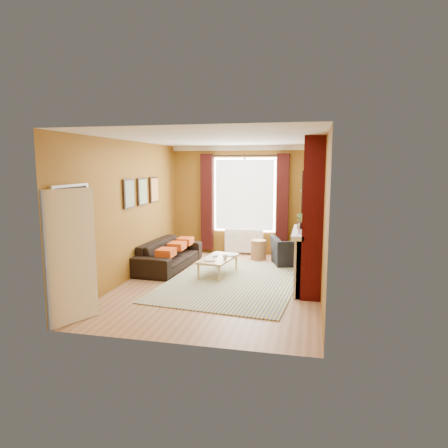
{
  "coord_description": "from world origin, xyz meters",
  "views": [
    {
      "loc": [
        1.7,
        -7.44,
        2.33
      ],
      "look_at": [
        0.0,
        0.25,
        1.15
      ],
      "focal_mm": 32.0,
      "sensor_mm": 36.0,
      "label": 1
    }
  ],
  "objects_px": {
    "coffee_table": "(218,259)",
    "wicker_stool": "(258,250)",
    "sofa": "(169,254)",
    "floor_lamp": "(305,205)",
    "armchair": "(294,251)"
  },
  "relations": [
    {
      "from": "coffee_table",
      "to": "wicker_stool",
      "type": "xyz_separation_m",
      "value": [
        0.64,
        1.63,
        -0.1
      ]
    },
    {
      "from": "coffee_table",
      "to": "wicker_stool",
      "type": "height_order",
      "value": "wicker_stool"
    },
    {
      "from": "coffee_table",
      "to": "floor_lamp",
      "type": "distance_m",
      "value": 2.6
    },
    {
      "from": "sofa",
      "to": "floor_lamp",
      "type": "distance_m",
      "value": 3.4
    },
    {
      "from": "sofa",
      "to": "armchair",
      "type": "height_order",
      "value": "armchair"
    },
    {
      "from": "sofa",
      "to": "coffee_table",
      "type": "bearing_deg",
      "value": -102.57
    },
    {
      "from": "armchair",
      "to": "floor_lamp",
      "type": "distance_m",
      "value": 1.13
    },
    {
      "from": "sofa",
      "to": "wicker_stool",
      "type": "bearing_deg",
      "value": -52.21
    },
    {
      "from": "floor_lamp",
      "to": "coffee_table",
      "type": "bearing_deg",
      "value": -137.09
    },
    {
      "from": "coffee_table",
      "to": "wicker_stool",
      "type": "relative_size",
      "value": 2.54
    },
    {
      "from": "sofa",
      "to": "armchair",
      "type": "distance_m",
      "value": 2.9
    },
    {
      "from": "coffee_table",
      "to": "floor_lamp",
      "type": "xyz_separation_m",
      "value": [
        1.75,
        1.63,
        1.02
      ]
    },
    {
      "from": "sofa",
      "to": "wicker_stool",
      "type": "distance_m",
      "value": 2.26
    },
    {
      "from": "sofa",
      "to": "wicker_stool",
      "type": "height_order",
      "value": "sofa"
    },
    {
      "from": "floor_lamp",
      "to": "sofa",
      "type": "bearing_deg",
      "value": -156.72
    }
  ]
}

